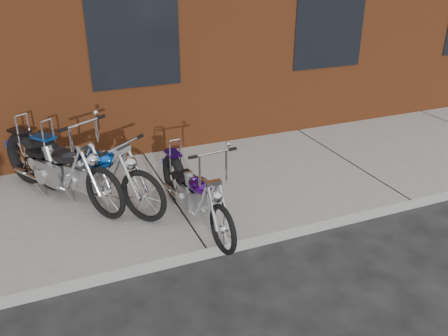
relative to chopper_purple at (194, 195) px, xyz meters
name	(u,v)px	position (x,y,z in m)	size (l,w,h in m)	color
ground	(207,259)	(-0.09, -0.64, -0.52)	(120.00, 120.00, 0.00)	black
sidewalk	(169,197)	(-0.09, 0.86, -0.44)	(22.00, 3.00, 0.15)	gray
chopper_purple	(194,195)	(0.00, 0.00, 0.00)	(0.50, 2.05, 1.15)	black
chopper_blue	(89,173)	(-1.13, 0.97, 0.07)	(1.54, 2.01, 1.05)	black
chopper_third	(59,168)	(-1.48, 1.28, 0.07)	(1.37, 2.15, 1.24)	black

